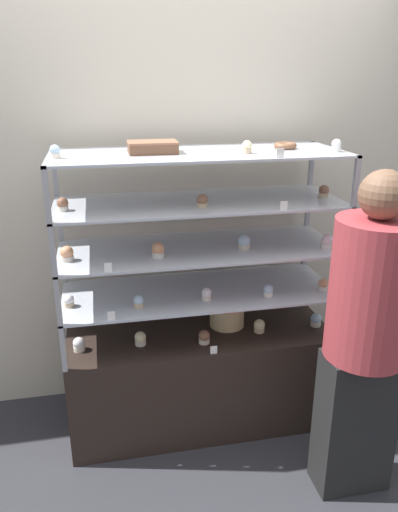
{
  "coord_description": "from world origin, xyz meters",
  "views": [
    {
      "loc": [
        -0.5,
        -2.44,
        1.94
      ],
      "look_at": [
        0.0,
        0.0,
        1.03
      ],
      "focal_mm": 35.0,
      "sensor_mm": 36.0,
      "label": 1
    }
  ],
  "objects": [
    {
      "name": "ground_plane",
      "position": [
        0.0,
        0.0,
        0.0
      ],
      "size": [
        20.0,
        20.0,
        0.0
      ],
      "primitive_type": "plane",
      "color": "#2D2D33"
    },
    {
      "name": "cupcake_15",
      "position": [
        -0.01,
        -0.12,
        1.36
      ],
      "size": [
        0.05,
        0.05,
        0.07
      ],
      "color": "#CCB28C",
      "rests_on": "display_riser_upper"
    },
    {
      "name": "cupcake_8",
      "position": [
        0.34,
        -0.15,
        0.86
      ],
      "size": [
        0.05,
        0.05,
        0.06
      ],
      "color": "white",
      "rests_on": "display_riser_lower"
    },
    {
      "name": "cupcake_12",
      "position": [
        0.23,
        -0.07,
        1.11
      ],
      "size": [
        0.06,
        0.06,
        0.08
      ],
      "color": "beige",
      "rests_on": "display_riser_middle"
    },
    {
      "name": "price_tag_1",
      "position": [
        -0.48,
        -0.26,
        0.85
      ],
      "size": [
        0.04,
        0.0,
        0.04
      ],
      "color": "white",
      "rests_on": "display_riser_lower"
    },
    {
      "name": "display_riser_upper",
      "position": [
        0.0,
        0.0,
        1.32
      ],
      "size": [
        1.46,
        0.55,
        0.25
      ],
      "color": "#99999E",
      "rests_on": "display_riser_middle"
    },
    {
      "name": "display_base",
      "position": [
        0.0,
        0.0,
        0.29
      ],
      "size": [
        1.46,
        0.55,
        0.58
      ],
      "color": "black",
      "rests_on": "ground_plane"
    },
    {
      "name": "cupcake_0",
      "position": [
        -0.66,
        -0.08,
        0.62
      ],
      "size": [
        0.06,
        0.06,
        0.07
      ],
      "color": "beige",
      "rests_on": "display_base"
    },
    {
      "name": "price_tag_3",
      "position": [
        0.36,
        -0.26,
        1.35
      ],
      "size": [
        0.04,
        0.0,
        0.04
      ],
      "color": "white",
      "rests_on": "display_riser_upper"
    },
    {
      "name": "cupcake_17",
      "position": [
        -0.68,
        -0.07,
        1.61
      ],
      "size": [
        0.05,
        0.05,
        0.06
      ],
      "color": "beige",
      "rests_on": "display_riser_top"
    },
    {
      "name": "cupcake_3",
      "position": [
        0.33,
        -0.08,
        0.62
      ],
      "size": [
        0.06,
        0.06,
        0.07
      ],
      "color": "#CCB28C",
      "rests_on": "display_base"
    },
    {
      "name": "back_wall",
      "position": [
        0.0,
        0.42,
        1.3
      ],
      "size": [
        8.0,
        0.05,
        2.6
      ],
      "color": "beige",
      "rests_on": "ground_plane"
    },
    {
      "name": "cupcake_14",
      "position": [
        -0.67,
        -0.06,
        1.36
      ],
      "size": [
        0.05,
        0.05,
        0.07
      ],
      "color": "beige",
      "rests_on": "display_riser_upper"
    },
    {
      "name": "cupcake_1",
      "position": [
        -0.34,
        -0.09,
        0.62
      ],
      "size": [
        0.06,
        0.06,
        0.07
      ],
      "color": "beige",
      "rests_on": "display_base"
    },
    {
      "name": "donut_glazed",
      "position": [
        0.46,
        0.03,
        1.59
      ],
      "size": [
        0.12,
        0.12,
        0.03
      ],
      "color": "brown",
      "rests_on": "display_riser_top"
    },
    {
      "name": "cupcake_2",
      "position": [
        0.0,
        -0.14,
        0.62
      ],
      "size": [
        0.06,
        0.06,
        0.07
      ],
      "color": "beige",
      "rests_on": "display_base"
    },
    {
      "name": "cupcake_19",
      "position": [
        0.67,
        -0.13,
        1.61
      ],
      "size": [
        0.05,
        0.05,
        0.06
      ],
      "color": "white",
      "rests_on": "display_riser_top"
    },
    {
      "name": "cupcake_10",
      "position": [
        -0.67,
        -0.07,
        1.11
      ],
      "size": [
        0.06,
        0.06,
        0.08
      ],
      "color": "beige",
      "rests_on": "display_riser_middle"
    },
    {
      "name": "cupcake_4",
      "position": [
        0.67,
        -0.07,
        0.62
      ],
      "size": [
        0.06,
        0.06,
        0.07
      ],
      "color": "beige",
      "rests_on": "display_base"
    },
    {
      "name": "cupcake_18",
      "position": [
        0.22,
        -0.09,
        1.61
      ],
      "size": [
        0.05,
        0.05,
        0.06
      ],
      "color": "#CCB28C",
      "rests_on": "display_riser_top"
    },
    {
      "name": "cupcake_5",
      "position": [
        -0.69,
        -0.07,
        0.86
      ],
      "size": [
        0.05,
        0.05,
        0.06
      ],
      "color": "#CCB28C",
      "rests_on": "display_riser_lower"
    },
    {
      "name": "display_riser_lower",
      "position": [
        0.0,
        0.0,
        0.82
      ],
      "size": [
        1.46,
        0.55,
        0.25
      ],
      "color": "#99999E",
      "rests_on": "display_base"
    },
    {
      "name": "price_tag_0",
      "position": [
        0.02,
        -0.26,
        0.6
      ],
      "size": [
        0.04,
        0.0,
        0.04
      ],
      "color": "white",
      "rests_on": "display_base"
    },
    {
      "name": "cupcake_7",
      "position": [
        0.01,
        -0.13,
        0.86
      ],
      "size": [
        0.05,
        0.05,
        0.06
      ],
      "color": "beige",
      "rests_on": "display_riser_lower"
    },
    {
      "name": "cupcake_13",
      "position": [
        0.66,
        -0.15,
        1.11
      ],
      "size": [
        0.06,
        0.06,
        0.08
      ],
      "color": "white",
      "rests_on": "display_riser_middle"
    },
    {
      "name": "layer_cake_centerpiece",
      "position": [
        0.17,
        0.04,
        0.65
      ],
      "size": [
        0.2,
        0.2,
        0.14
      ],
      "color": "#DBBC84",
      "rests_on": "display_base"
    },
    {
      "name": "price_tag_2",
      "position": [
        -0.48,
        -0.26,
        1.1
      ],
      "size": [
        0.04,
        0.0,
        0.04
      ],
      "color": "white",
      "rests_on": "display_riser_middle"
    },
    {
      "name": "display_riser_middle",
      "position": [
        0.0,
        0.0,
        1.07
      ],
      "size": [
        1.46,
        0.55,
        0.25
      ],
      "color": "#99999E",
      "rests_on": "display_riser_lower"
    },
    {
      "name": "display_riser_top",
      "position": [
        0.0,
        0.0,
        1.56
      ],
      "size": [
        1.46,
        0.55,
        0.25
      ],
      "color": "#99999E",
      "rests_on": "display_riser_upper"
    },
    {
      "name": "cupcake_16",
      "position": [
        0.66,
        -0.04,
        1.36
      ],
      "size": [
        0.05,
        0.05,
        0.07
      ],
      "color": "#CCB28C",
      "rests_on": "display_riser_upper"
    },
    {
      "name": "cupcake_11",
      "position": [
        -0.23,
        -0.11,
        1.11
      ],
      "size": [
        0.06,
        0.06,
        0.08
      ],
      "color": "white",
      "rests_on": "display_riser_middle"
    },
    {
      "name": "sheet_cake_frosted",
      "position": [
        -0.23,
        0.01,
        1.61
      ],
      "size": [
        0.24,
        0.16,
        0.06
      ],
      "color": "brown",
      "rests_on": "display_riser_top"
    },
    {
      "name": "cupcake_6",
      "position": [
        -0.34,
        -0.14,
        0.86
      ],
      "size": [
        0.05,
        0.05,
        0.06
      ],
      "color": "#CCB28C",
      "rests_on": "display_riser_lower"
    },
    {
      "name": "cupcake_9",
      "position": [
        0.67,
        -0.13,
        0.86
      ],
      "size": [
        0.05,
        0.05,
        0.06
      ],
      "color": "white",
      "rests_on": "display_riser_lower"
    },
    {
      "name": "customer_figure",
      "position": [
        0.63,
        -0.65,
        0.85
      ],
      "size": [
        0.37,
        0.37,
        1.58
      ],
      "color": "black",
      "rests_on": "ground_plane"
    },
    {
      "name": "price_tag_4",
      "position": [
        0.33,
        -0.26,
        1.6
      ],
      "size": [
        0.04,
        0.0,
        0.04
      ],
      "color": "white",
      "rests_on": "display_riser_top"
    }
  ]
}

